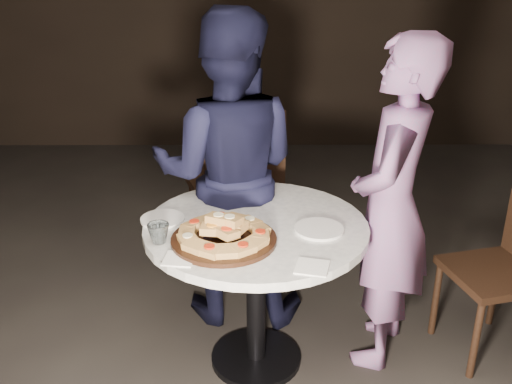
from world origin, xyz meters
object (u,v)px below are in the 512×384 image
Objects in this scene: table at (256,251)px; diner_navy at (228,172)px; diner_teal at (391,208)px; chair_right at (512,259)px; focaccia_pile at (224,231)px; water_glass at (159,233)px; chair_far at (237,180)px; serving_board at (224,240)px.

diner_navy is at bearing 107.54° from table.
chair_right is at bearing 114.44° from diner_teal.
water_glass is at bearing -178.83° from focaccia_pile.
water_glass is at bearing -94.11° from chair_right.
chair_far is (0.29, 1.06, -0.19)m from water_glass.
serving_board is at bearing 94.98° from diner_navy.
diner_teal is (1.01, 0.26, -0.01)m from water_glass.
water_glass is 0.06× the size of diner_teal.
table is 1.14× the size of chair_far.
table is 0.73× the size of diner_navy.
diner_teal reaches higher than chair_right.
diner_navy reaches higher than serving_board.
table is 0.26m from serving_board.
focaccia_pile is 1.41m from chair_right.
diner_navy is (-0.14, 0.45, 0.21)m from table.
diner_navy is 0.83m from diner_teal.
table is at bearing 51.81° from serving_board.
focaccia_pile is 0.38× the size of chair_far.
water_glass is (-0.27, -0.01, -0.01)m from focaccia_pile.
diner_navy is at bearing -117.98° from chair_right.
diner_teal is at bearing 14.45° from water_glass.
chair_right reaches higher than focaccia_pile.
diner_teal is at bearing 158.69° from diner_navy.
serving_board is 1.07m from chair_far.
serving_board is 0.28× the size of diner_teal.
focaccia_pile reaches higher than water_glass.
table is 2.70× the size of serving_board.
diner_teal reaches higher than serving_board.
serving_board is at bearing 0.87° from water_glass.
water_glass is at bearing -156.53° from table.
diner_teal is at bearing 8.11° from table.
chair_far is 0.49m from diner_navy.
chair_far is (-0.11, 0.89, -0.01)m from table.
water_glass is 0.06× the size of diner_navy.
diner_navy is (-0.01, 0.61, 0.02)m from focaccia_pile.
chair_right reaches higher than water_glass.
table is at bearing 77.84° from chair_far.
diner_teal is (0.72, -0.80, 0.18)m from chair_far.
diner_teal is (-0.61, -0.02, 0.28)m from chair_right.
serving_board is at bearing -128.19° from table.
table is 0.51m from diner_navy.
chair_right is 0.56× the size of diner_teal.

